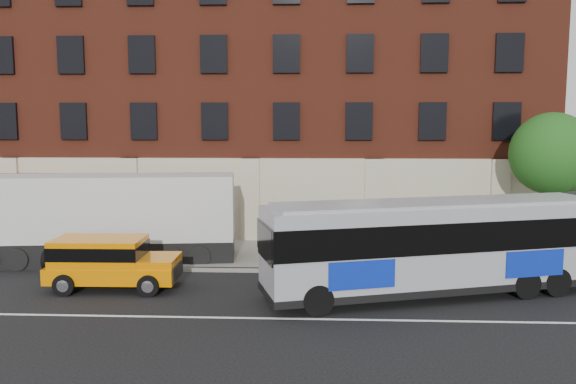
{
  "coord_description": "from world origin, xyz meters",
  "views": [
    {
      "loc": [
        3.15,
        -16.8,
        6.01
      ],
      "look_at": [
        2.12,
        5.5,
        3.28
      ],
      "focal_mm": 36.79,
      "sensor_mm": 36.0,
      "label": 1
    }
  ],
  "objects_px": {
    "city_bus": "(437,244)",
    "yellow_suv": "(108,260)",
    "sign_pole": "(27,233)",
    "street_tree": "(553,157)",
    "shipping_container": "(100,220)"
  },
  "relations": [
    {
      "from": "city_bus",
      "to": "shipping_container",
      "type": "bearing_deg",
      "value": 163.02
    },
    {
      "from": "street_tree",
      "to": "yellow_suv",
      "type": "distance_m",
      "value": 19.06
    },
    {
      "from": "city_bus",
      "to": "yellow_suv",
      "type": "bearing_deg",
      "value": 178.7
    },
    {
      "from": "city_bus",
      "to": "shipping_container",
      "type": "distance_m",
      "value": 13.77
    },
    {
      "from": "sign_pole",
      "to": "yellow_suv",
      "type": "distance_m",
      "value": 5.07
    },
    {
      "from": "street_tree",
      "to": "shipping_container",
      "type": "relative_size",
      "value": 0.55
    },
    {
      "from": "street_tree",
      "to": "yellow_suv",
      "type": "xyz_separation_m",
      "value": [
        -17.76,
        -6.03,
        -3.35
      ]
    },
    {
      "from": "yellow_suv",
      "to": "city_bus",
      "type": "bearing_deg",
      "value": -1.3
    },
    {
      "from": "sign_pole",
      "to": "shipping_container",
      "type": "xyz_separation_m",
      "value": [
        2.64,
        1.07,
        0.39
      ]
    },
    {
      "from": "city_bus",
      "to": "street_tree",
      "type": "bearing_deg",
      "value": 45.29
    },
    {
      "from": "sign_pole",
      "to": "yellow_suv",
      "type": "xyz_separation_m",
      "value": [
        4.28,
        -2.69,
        -0.4
      ]
    },
    {
      "from": "sign_pole",
      "to": "yellow_suv",
      "type": "relative_size",
      "value": 0.52
    },
    {
      "from": "yellow_suv",
      "to": "sign_pole",
      "type": "bearing_deg",
      "value": 147.81
    },
    {
      "from": "sign_pole",
      "to": "street_tree",
      "type": "distance_m",
      "value": 22.49
    },
    {
      "from": "city_bus",
      "to": "yellow_suv",
      "type": "relative_size",
      "value": 2.53
    }
  ]
}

